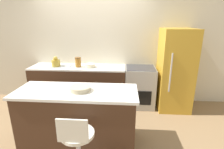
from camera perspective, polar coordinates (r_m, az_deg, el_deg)
name	(u,v)px	position (r m, az deg, el deg)	size (l,w,h in m)	color
ground_plane	(91,110)	(3.97, -7.02, -11.32)	(14.00, 14.00, 0.00)	#8E704C
wall_back	(94,47)	(4.19, -5.91, 9.04)	(8.00, 0.06, 2.60)	beige
back_counter	(79,85)	(4.15, -10.72, -3.42)	(2.13, 0.61, 0.90)	#422819
kitchen_island	(78,117)	(2.86, -11.06, -13.35)	(1.82, 0.70, 0.90)	#422819
oven_range	(140,87)	(4.02, 9.00, -3.95)	(0.65, 0.63, 0.90)	#B7B2A8
refrigerator	(175,70)	(3.98, 19.88, 1.33)	(0.67, 0.74, 1.74)	gold
stool_chair	(78,146)	(2.32, -11.19, -21.82)	(0.41, 0.41, 0.89)	#B7B7BC
kettle	(56,62)	(4.11, -17.85, 3.80)	(0.19, 0.19, 0.23)	#B29333
mixing_bowl	(90,65)	(3.90, -7.18, 3.00)	(0.23, 0.23, 0.07)	beige
canister_jar	(78,62)	(3.95, -11.02, 4.01)	(0.13, 0.13, 0.21)	#9E6623
fruit_bowl	(80,89)	(2.62, -10.33, -4.57)	(0.30, 0.30, 0.07)	#C1B28E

